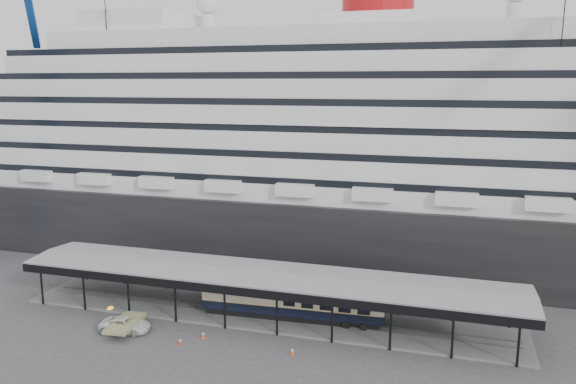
% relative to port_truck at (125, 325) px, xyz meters
% --- Properties ---
extents(ground, '(200.00, 200.00, 0.00)m').
position_rel_port_truck_xyz_m(ground, '(12.60, 2.76, -0.73)').
color(ground, '#3D3D40').
rests_on(ground, ground).
extents(cruise_ship, '(130.00, 30.00, 43.90)m').
position_rel_port_truck_xyz_m(cruise_ship, '(12.65, 34.76, 17.62)').
color(cruise_ship, black).
rests_on(cruise_ship, ground).
extents(platform_canopy, '(56.00, 9.18, 5.30)m').
position_rel_port_truck_xyz_m(platform_canopy, '(12.60, 7.76, 1.63)').
color(platform_canopy, slate).
rests_on(platform_canopy, ground).
extents(port_truck, '(5.50, 3.00, 1.46)m').
position_rel_port_truck_xyz_m(port_truck, '(0.00, 0.00, 0.00)').
color(port_truck, silver).
rests_on(port_truck, ground).
extents(pullman_carriage, '(20.16, 3.62, 19.69)m').
position_rel_port_truck_xyz_m(pullman_carriage, '(15.97, 7.76, 1.68)').
color(pullman_carriage, black).
rests_on(pullman_carriage, ground).
extents(traffic_cone_left, '(0.45, 0.45, 0.69)m').
position_rel_port_truck_xyz_m(traffic_cone_left, '(6.89, -1.09, -0.39)').
color(traffic_cone_left, red).
rests_on(traffic_cone_left, ground).
extents(traffic_cone_mid, '(0.47, 0.47, 0.79)m').
position_rel_port_truck_xyz_m(traffic_cone_mid, '(8.50, 0.86, -0.34)').
color(traffic_cone_mid, '#ED500D').
rests_on(traffic_cone_mid, ground).
extents(traffic_cone_right, '(0.47, 0.47, 0.78)m').
position_rel_port_truck_xyz_m(traffic_cone_right, '(18.20, 0.02, -0.34)').
color(traffic_cone_right, '#D6510B').
rests_on(traffic_cone_right, ground).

